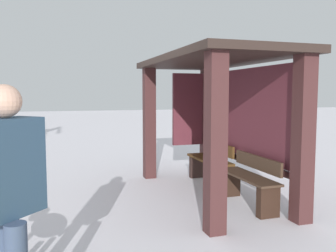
% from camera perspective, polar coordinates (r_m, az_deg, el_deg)
% --- Properties ---
extents(ground_plane, '(60.00, 60.00, 0.00)m').
position_cam_1_polar(ground_plane, '(5.93, 6.57, -10.85)').
color(ground_plane, white).
extents(bus_shelter, '(3.34, 1.60, 2.22)m').
position_cam_1_polar(bus_shelter, '(5.84, 7.81, 4.66)').
color(bus_shelter, '#432322').
rests_on(bus_shelter, ground).
extents(bench_left_inside, '(1.25, 0.38, 0.75)m').
position_cam_1_polar(bench_left_inside, '(6.57, 6.79, -6.10)').
color(bench_left_inside, '#533619').
rests_on(bench_left_inside, ground).
extents(bench_center_inside, '(1.25, 0.34, 0.73)m').
position_cam_1_polar(bench_center_inside, '(5.41, 12.83, -8.74)').
color(bench_center_inside, '#432F22').
rests_on(bench_center_inside, ground).
extents(person_walking, '(0.58, 0.50, 1.69)m').
position_cam_1_polar(person_walking, '(2.65, -24.14, -9.17)').
color(person_walking, '#2D4760').
rests_on(person_walking, ground).
extents(dog, '(0.81, 0.53, 0.58)m').
position_cam_1_polar(dog, '(3.78, -25.05, -14.21)').
color(dog, black).
rests_on(dog, ground).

